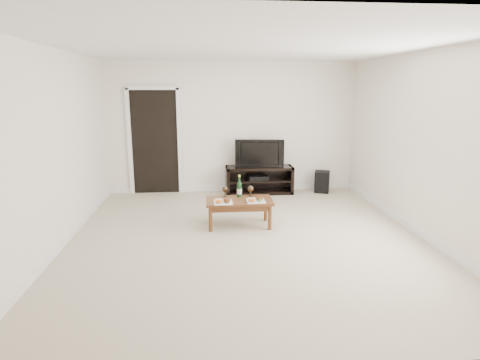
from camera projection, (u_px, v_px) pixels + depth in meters
name	position (u px, v px, depth m)	size (l,w,h in m)	color
floor	(247.00, 239.00, 5.68)	(5.50, 5.50, 0.00)	#C0B49B
back_wall	(232.00, 128.00, 8.08)	(5.00, 0.04, 2.60)	white
ceiling	(248.00, 45.00, 5.10)	(5.00, 5.50, 0.04)	white
doorway	(155.00, 143.00, 7.97)	(0.90, 0.02, 2.05)	black
media_console	(259.00, 180.00, 8.09)	(1.34, 0.45, 0.55)	black
television	(259.00, 153.00, 7.97)	(0.96, 0.13, 0.55)	black
av_receiver	(257.00, 178.00, 8.07)	(0.40, 0.30, 0.08)	black
subwoofer	(322.00, 182.00, 8.19)	(0.29, 0.29, 0.43)	black
coffee_table	(239.00, 213.00, 6.17)	(1.01, 0.55, 0.42)	brown
plate_left	(223.00, 201.00, 5.94)	(0.27, 0.27, 0.07)	white
plate_right	(256.00, 199.00, 6.01)	(0.27, 0.27, 0.07)	white
wine_bottle	(239.00, 186.00, 6.25)	(0.07, 0.07, 0.35)	#0E3313
goblet_left	(225.00, 191.00, 6.28)	(0.09, 0.09, 0.17)	#3E3022
goblet_right	(251.00, 191.00, 6.30)	(0.09, 0.09, 0.17)	#3E3022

